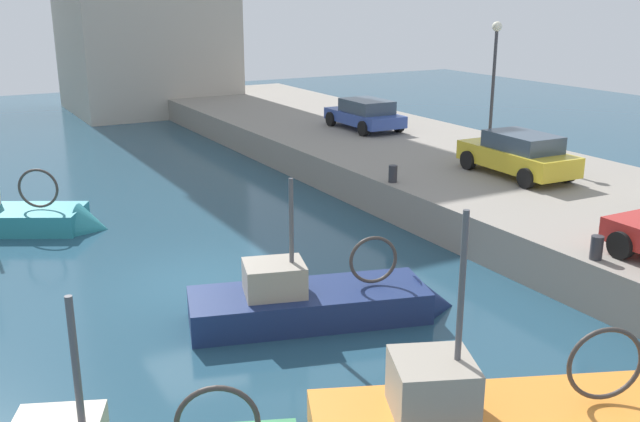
{
  "coord_description": "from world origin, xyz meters",
  "views": [
    {
      "loc": [
        -5.52,
        -16.23,
        6.92
      ],
      "look_at": [
        3.76,
        0.34,
        1.2
      ],
      "focal_mm": 40.3,
      "sensor_mm": 36.0,
      "label": 1
    }
  ],
  "objects_px": {
    "mooring_bollard_south": "(597,248)",
    "parked_car_yellow": "(518,154)",
    "fishing_boat_teal": "(5,226)",
    "quay_streetlamp": "(494,66)",
    "fishing_boat_navy": "(324,314)",
    "parked_car_blue": "(365,114)",
    "mooring_bollard_mid": "(393,174)"
  },
  "relations": [
    {
      "from": "parked_car_yellow",
      "to": "mooring_bollard_mid",
      "type": "bearing_deg",
      "value": 162.2
    },
    {
      "from": "mooring_bollard_south",
      "to": "fishing_boat_navy",
      "type": "bearing_deg",
      "value": 155.85
    },
    {
      "from": "mooring_bollard_south",
      "to": "quay_streetlamp",
      "type": "bearing_deg",
      "value": 60.1
    },
    {
      "from": "fishing_boat_teal",
      "to": "mooring_bollard_mid",
      "type": "distance_m",
      "value": 12.16
    },
    {
      "from": "fishing_boat_navy",
      "to": "quay_streetlamp",
      "type": "xyz_separation_m",
      "value": [
        11.28,
        7.3,
        4.36
      ]
    },
    {
      "from": "mooring_bollard_south",
      "to": "parked_car_yellow",
      "type": "bearing_deg",
      "value": 58.75
    },
    {
      "from": "mooring_bollard_mid",
      "to": "quay_streetlamp",
      "type": "distance_m",
      "value": 6.64
    },
    {
      "from": "parked_car_blue",
      "to": "quay_streetlamp",
      "type": "height_order",
      "value": "quay_streetlamp"
    },
    {
      "from": "parked_car_blue",
      "to": "quay_streetlamp",
      "type": "distance_m",
      "value": 7.19
    },
    {
      "from": "fishing_boat_navy",
      "to": "mooring_bollard_mid",
      "type": "distance_m",
      "value": 7.97
    },
    {
      "from": "mooring_bollard_mid",
      "to": "quay_streetlamp",
      "type": "bearing_deg",
      "value": 17.92
    },
    {
      "from": "fishing_boat_teal",
      "to": "quay_streetlamp",
      "type": "bearing_deg",
      "value": -10.13
    },
    {
      "from": "fishing_boat_teal",
      "to": "mooring_bollard_south",
      "type": "relative_size",
      "value": 11.53
    },
    {
      "from": "mooring_bollard_south",
      "to": "mooring_bollard_mid",
      "type": "height_order",
      "value": "same"
    },
    {
      "from": "mooring_bollard_mid",
      "to": "quay_streetlamp",
      "type": "height_order",
      "value": "quay_streetlamp"
    },
    {
      "from": "mooring_bollard_mid",
      "to": "quay_streetlamp",
      "type": "relative_size",
      "value": 0.11
    },
    {
      "from": "parked_car_blue",
      "to": "fishing_boat_teal",
      "type": "bearing_deg",
      "value": -166.86
    },
    {
      "from": "parked_car_yellow",
      "to": "mooring_bollard_mid",
      "type": "xyz_separation_m",
      "value": [
        -4.06,
        1.3,
        -0.46
      ]
    },
    {
      "from": "parked_car_yellow",
      "to": "mooring_bollard_south",
      "type": "height_order",
      "value": "parked_car_yellow"
    },
    {
      "from": "fishing_boat_teal",
      "to": "mooring_bollard_mid",
      "type": "xyz_separation_m",
      "value": [
        11.08,
        -4.82,
        1.37
      ]
    },
    {
      "from": "mooring_bollard_south",
      "to": "mooring_bollard_mid",
      "type": "distance_m",
      "value": 8.0
    },
    {
      "from": "fishing_boat_teal",
      "to": "quay_streetlamp",
      "type": "relative_size",
      "value": 1.31
    },
    {
      "from": "parked_car_yellow",
      "to": "mooring_bollard_south",
      "type": "bearing_deg",
      "value": -121.25
    },
    {
      "from": "parked_car_yellow",
      "to": "parked_car_blue",
      "type": "distance_m",
      "value": 9.72
    },
    {
      "from": "parked_car_yellow",
      "to": "fishing_boat_teal",
      "type": "bearing_deg",
      "value": 157.99
    },
    {
      "from": "fishing_boat_navy",
      "to": "quay_streetlamp",
      "type": "distance_m",
      "value": 14.12
    },
    {
      "from": "mooring_bollard_south",
      "to": "mooring_bollard_mid",
      "type": "bearing_deg",
      "value": 90.0
    },
    {
      "from": "fishing_boat_navy",
      "to": "parked_car_blue",
      "type": "distance_m",
      "value": 17.19
    },
    {
      "from": "parked_car_yellow",
      "to": "quay_streetlamp",
      "type": "xyz_separation_m",
      "value": [
        1.59,
        3.13,
        2.52
      ]
    },
    {
      "from": "fishing_boat_teal",
      "to": "mooring_bollard_mid",
      "type": "bearing_deg",
      "value": -23.49
    },
    {
      "from": "parked_car_yellow",
      "to": "mooring_bollard_mid",
      "type": "distance_m",
      "value": 4.29
    },
    {
      "from": "fishing_boat_navy",
      "to": "mooring_bollard_mid",
      "type": "bearing_deg",
      "value": 44.23
    }
  ]
}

